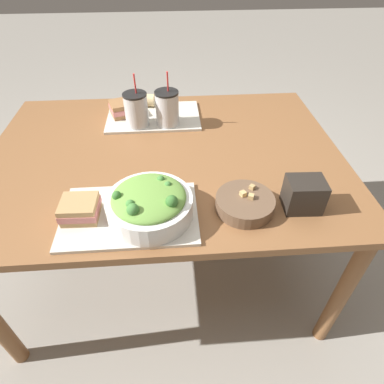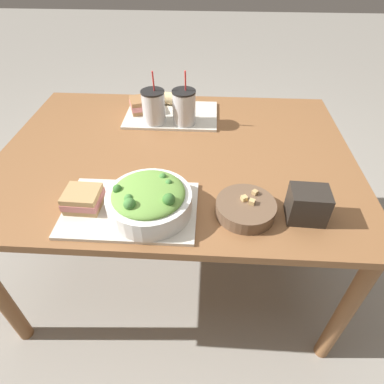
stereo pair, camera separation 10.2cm
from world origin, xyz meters
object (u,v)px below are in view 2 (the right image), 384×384
drink_cup_dark (154,108)px  salad_bowl (149,199)px  sandwich_far (142,105)px  drink_cup_red (184,108)px  baguette_far (164,98)px  chip_bag (308,205)px  soup_bowl (246,208)px  sandwich_near (83,199)px  baguette_near (150,181)px

drink_cup_dark → salad_bowl: bearing=-83.1°
sandwich_far → drink_cup_red: 0.24m
baguette_far → chip_bag: 0.95m
drink_cup_dark → chip_bag: (0.57, -0.58, -0.03)m
baguette_far → soup_bowl: bearing=-147.2°
drink_cup_dark → drink_cup_red: size_ratio=0.98×
soup_bowl → drink_cup_red: bearing=113.2°
baguette_far → sandwich_near: bearing=175.0°
baguette_far → drink_cup_red: 0.23m
baguette_far → drink_cup_red: size_ratio=0.49×
baguette_near → drink_cup_dark: bearing=-8.2°
salad_bowl → baguette_near: salad_bowl is taller
sandwich_far → baguette_far: bearing=21.8°
drink_cup_dark → soup_bowl: bearing=-56.2°
sandwich_far → soup_bowl: bearing=-74.8°
soup_bowl → drink_cup_dark: size_ratio=0.81×
baguette_far → drink_cup_dark: 0.20m
drink_cup_dark → sandwich_near: bearing=-104.4°
soup_bowl → sandwich_near: 0.53m
sandwich_near → baguette_near: size_ratio=0.86×
sandwich_near → drink_cup_red: (0.29, 0.58, 0.04)m
salad_bowl → baguette_far: size_ratio=2.28×
sandwich_far → chip_bag: (0.65, -0.68, 0.01)m
salad_bowl → drink_cup_dark: bearing=96.9°
sandwich_near → sandwich_far: bearing=85.7°
salad_bowl → soup_bowl: salad_bowl is taller
baguette_far → drink_cup_red: drink_cup_red is taller
salad_bowl → baguette_far: 0.78m
salad_bowl → chip_bag: bearing=1.3°
soup_bowl → sandwich_far: size_ratio=1.41×
sandwich_far → chip_bag: size_ratio=1.12×
baguette_near → chip_bag: chip_bag is taller
drink_cup_dark → baguette_near: bearing=-83.6°
drink_cup_dark → chip_bag: 0.81m
sandwich_near → drink_cup_dark: (0.15, 0.58, 0.04)m
baguette_near → drink_cup_dark: 0.48m
drink_cup_dark → chip_bag: bearing=-45.2°
sandwich_near → sandwich_far: size_ratio=0.86×
sandwich_near → chip_bag: bearing=1.9°
baguette_far → baguette_near: bearing=-169.8°
baguette_far → chip_bag: size_ratio=0.97×
baguette_near → drink_cup_red: size_ratio=0.57×
baguette_far → drink_cup_red: (0.12, -0.19, 0.04)m
baguette_near → baguette_far: 0.66m
baguette_near → baguette_far: (-0.03, 0.66, 0.00)m
salad_bowl → drink_cup_red: drink_cup_red is taller
sandwich_near → baguette_far: sandwich_near is taller
baguette_far → salad_bowl: bearing=-168.9°
soup_bowl → sandwich_far: 0.82m
chip_bag → salad_bowl: bearing=-176.4°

